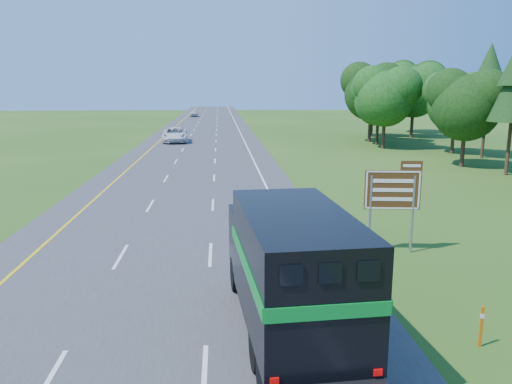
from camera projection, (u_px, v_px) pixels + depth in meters
road at (200, 147)px, 58.60m from camera, size 15.00×260.00×0.04m
lane_markings at (200, 147)px, 58.59m from camera, size 11.15×260.00×0.01m
horse_truck at (290, 268)px, 13.53m from camera, size 3.16×8.50×3.69m
white_suv at (175, 135)px, 63.32m from camera, size 3.52×6.85×1.85m
far_car at (194, 113)px, 119.82m from camera, size 2.17×4.89×1.63m
exit_sign at (393, 194)px, 20.55m from camera, size 2.29×0.35×3.90m
delineator at (481, 325)px, 13.24m from camera, size 0.09×0.05×1.14m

